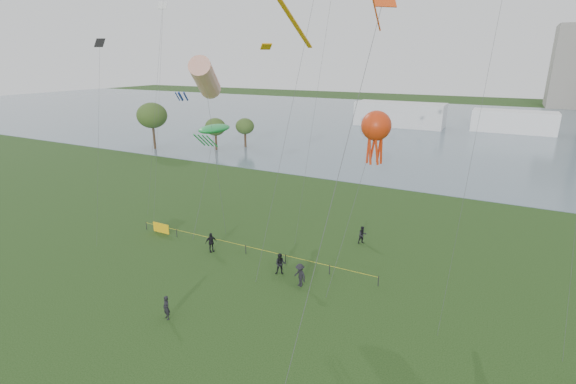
% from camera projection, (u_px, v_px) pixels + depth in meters
% --- Properties ---
extents(lake, '(400.00, 120.00, 0.08)m').
position_uv_depth(lake, '(450.00, 127.00, 106.55)').
color(lake, slate).
rests_on(lake, ground_plane).
extents(pavilion_left, '(22.00, 8.00, 6.00)m').
position_uv_depth(pavilion_left, '(400.00, 114.00, 106.70)').
color(pavilion_left, silver).
rests_on(pavilion_left, ground_plane).
extents(pavilion_right, '(18.00, 7.00, 5.00)m').
position_uv_depth(pavilion_right, '(513.00, 122.00, 97.94)').
color(pavilion_right, white).
rests_on(pavilion_right, ground_plane).
extents(trees, '(19.14, 14.10, 8.78)m').
position_uv_depth(trees, '(181.00, 120.00, 78.72)').
color(trees, '#3A291A').
rests_on(trees, ground_plane).
extents(fence, '(24.07, 0.07, 1.05)m').
position_uv_depth(fence, '(192.00, 235.00, 39.65)').
color(fence, black).
rests_on(fence, ground_plane).
extents(spectator_a, '(1.08, 0.99, 1.79)m').
position_uv_depth(spectator_a, '(280.00, 264.00, 33.36)').
color(spectator_a, black).
rests_on(spectator_a, ground_plane).
extents(spectator_b, '(1.37, 1.14, 1.85)m').
position_uv_depth(spectator_b, '(300.00, 275.00, 31.59)').
color(spectator_b, black).
rests_on(spectator_b, ground_plane).
extents(spectator_c, '(0.94, 1.14, 1.81)m').
position_uv_depth(spectator_c, '(211.00, 242.00, 37.27)').
color(spectator_c, black).
rests_on(spectator_c, ground_plane).
extents(spectator_f, '(0.71, 0.59, 1.67)m').
position_uv_depth(spectator_f, '(166.00, 308.00, 27.61)').
color(spectator_f, black).
rests_on(spectator_f, ground_plane).
extents(spectator_g, '(1.04, 1.04, 1.71)m').
position_uv_depth(spectator_g, '(362.00, 235.00, 38.96)').
color(spectator_g, black).
rests_on(spectator_g, ground_plane).
extents(kite_windsock, '(4.35, 5.26, 16.90)m').
position_uv_depth(kite_windsock, '(205.00, 78.00, 37.37)').
color(kite_windsock, '#3F3F42').
extents(kite_creature, '(3.42, 9.35, 9.94)m').
position_uv_depth(kite_creature, '(214.00, 129.00, 44.11)').
color(kite_creature, '#3F3F42').
extents(kite_octopus, '(2.42, 6.93, 12.94)m').
position_uv_depth(kite_octopus, '(376.00, 127.00, 31.08)').
color(kite_octopus, '#3F3F42').
extents(kite_delta, '(1.38, 12.10, 20.16)m').
position_uv_depth(kite_delta, '(376.00, 23.00, 20.60)').
color(kite_delta, '#3F3F42').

